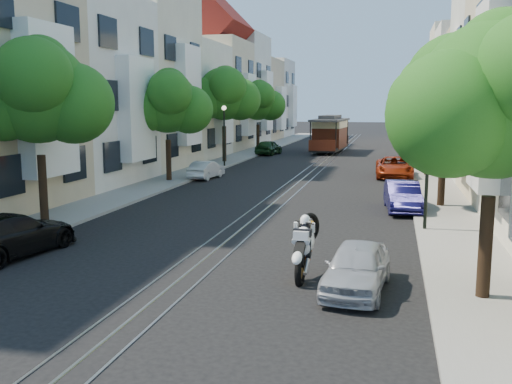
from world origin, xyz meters
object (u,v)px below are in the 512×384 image
Objects in this scene: tree_e_b at (448,96)px; parked_car_e_mid at (403,196)px; tree_w_a at (39,94)px; sportbike_rider at (304,243)px; tree_w_d at (259,102)px; parked_car_e_near at (357,267)px; lamp_west at (224,127)px; parked_car_w_near at (9,235)px; tree_e_c at (431,100)px; tree_w_c at (225,95)px; cable_car at (330,132)px; parked_car_w_mid at (206,170)px; tree_e_d at (422,98)px; lamp_east at (428,150)px; tree_e_a at (498,103)px; parked_car_w_far at (269,147)px; tree_w_b at (168,104)px; parked_car_e_far at (394,167)px.

parked_car_e_mid is (-1.66, -1.06, -4.12)m from tree_e_b.
tree_e_b and tree_w_a have the same top height.
tree_w_a is 3.03× the size of sportbike_rider.
parked_car_e_near is (11.54, -38.90, -4.02)m from tree_w_d.
lamp_west is 0.94× the size of parked_car_w_near.
tree_w_c is (-14.40, 5.00, 0.47)m from tree_e_c.
cable_car is (-7.76, 27.38, -2.90)m from tree_e_b.
parked_car_e_mid reaches higher than parked_car_w_mid.
tree_e_d is 34.29m from parked_car_e_near.
tree_e_c is at bearing -48.01° from tree_w_d.
tree_w_a is 1.61× the size of lamp_east.
tree_e_b is (0.00, 12.00, 0.34)m from tree_e_a.
parked_car_w_far is at bearing 77.28° from tree_w_c.
parked_car_w_far is (1.71, 7.59, -4.42)m from tree_w_c.
lamp_east is at bearing 140.25° from parked_car_w_mid.
cable_car is at bearing 145.28° from tree_e_d.
tree_w_b is 8.22m from lamp_west.
cable_car is at bearing 102.21° from parked_car_e_near.
tree_w_c reaches higher than tree_e_c.
parked_car_e_far is (2.23, 21.07, -0.27)m from sportbike_rider.
tree_e_d is 1.83× the size of parked_car_e_mid.
parked_car_e_near is at bearing 111.77° from parked_car_w_far.
lamp_east is 1.22× the size of parked_car_e_near.
parked_car_w_far is (-10.68, 13.65, 0.02)m from parked_car_e_far.
parked_car_w_near is at bearing -87.69° from tree_w_d.
cable_car reaches higher than parked_car_e_mid.
sportbike_rider reaches higher than parked_car_w_near.
lamp_west reaches higher than parked_car_e_far.
tree_e_c is (0.00, 23.00, 0.20)m from tree_e_a.
tree_e_a is 23.00m from tree_e_c.
cable_car is (-7.76, 16.38, -2.77)m from tree_e_c.
tree_w_b is 0.77× the size of cable_car.
tree_e_b is at bearing -43.85° from lamp_west.
tree_w_c is at bearing -75.29° from parked_car_w_mid.
tree_e_d is 1.65× the size of lamp_west.
lamp_east is 13.56m from parked_car_w_near.
tree_w_c is at bearing -117.03° from cable_car.
parked_car_e_near is (11.54, -27.90, -4.49)m from tree_w_c.
sportbike_rider is at bearing 120.72° from parked_car_w_mid.
tree_e_c reaches higher than parked_car_w_far.
parked_car_w_far reaches higher than parked_car_e_far.
tree_w_a is 1.03× the size of tree_w_d.
tree_e_a is at bearing -11.25° from sportbike_rider.
cable_car reaches higher than sportbike_rider.
sportbike_rider is at bearing -110.85° from tree_e_b.
parked_car_e_mid is (-1.66, 10.94, -3.78)m from tree_e_a.
tree_e_b is at bearing 79.07° from lamp_east.
tree_e_d is 13.46m from parked_car_w_far.
tree_e_a is 1.68× the size of parked_car_e_mid.
tree_e_a is 7.26m from lamp_east.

